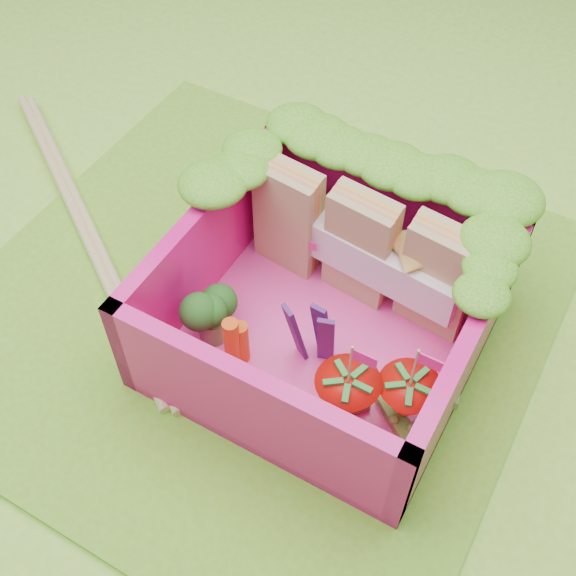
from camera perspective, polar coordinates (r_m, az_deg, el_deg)
The scene contains 13 objects.
ground at distance 3.45m, azimuth -2.70°, elevation -1.56°, with size 14.00×14.00×0.00m, color #86C537.
placemat at distance 3.44m, azimuth -2.71°, elevation -1.41°, with size 2.60×2.60×0.03m, color #70AA26.
bento_floor at distance 3.29m, azimuth 2.93°, elevation -3.75°, with size 1.30×1.30×0.05m, color #EB3C99.
bento_box at distance 3.09m, azimuth 3.12°, elevation -1.08°, with size 1.30×1.30×0.55m.
lettuce_ruffle at distance 3.14m, azimuth 7.38°, elevation 8.56°, with size 1.43×0.77×0.11m.
sandwich_stack at distance 3.24m, azimuth 5.84°, elevation 3.23°, with size 1.07×0.28×0.56m.
broccoli at distance 3.13m, azimuth -6.16°, elevation -2.03°, with size 0.32×0.32×0.25m.
carrot_sticks at distance 3.08m, azimuth -4.12°, elevation -4.36°, with size 0.09×0.11×0.29m.
purple_wedges at distance 3.03m, azimuth 2.09°, elevation -3.61°, with size 0.20×0.11×0.38m.
strawberry_left at distance 2.93m, azimuth 4.62°, elevation -8.68°, with size 0.26×0.26×0.50m.
strawberry_right at distance 2.96m, azimuth 9.32°, elevation -8.79°, with size 0.25×0.25×0.49m.
snap_peas at distance 3.05m, azimuth 7.67°, elevation -9.53°, with size 0.58×0.49×0.05m.
chopsticks at distance 3.86m, azimuth -15.69°, elevation 4.65°, with size 2.09×1.38×0.05m.
Camera 1 is at (1.17, -1.74, 2.74)m, focal length 45.00 mm.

